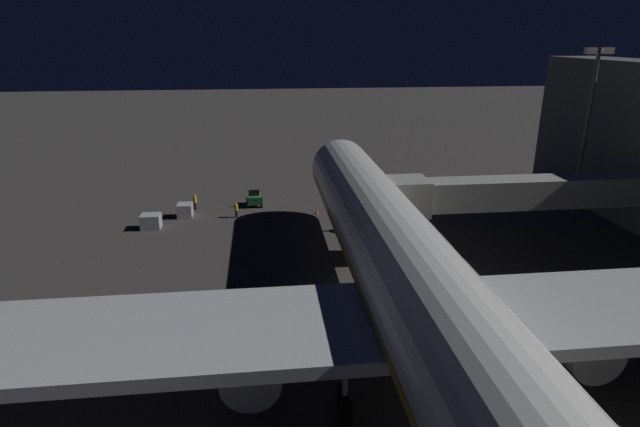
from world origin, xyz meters
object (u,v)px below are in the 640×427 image
object	(u,v)px
airliner_at_gate	(429,311)
baggage_tug_spare	(254,199)
jet_bridge	(507,193)
ground_crew_marshaller_fwd	(195,201)
baggage_container_near_belt	(185,210)
apron_floodlight_mast	(587,121)
traffic_cone_nose_port	(357,210)
baggage_container_mid_row	(151,221)
ground_crew_by_belt_loader	(236,209)
traffic_cone_nose_starboard	(317,211)

from	to	relation	value
airliner_at_gate	baggage_tug_spare	distance (m)	36.06
jet_bridge	ground_crew_marshaller_fwd	world-z (taller)	jet_bridge
airliner_at_gate	ground_crew_marshaller_fwd	xyz separation A→B (m)	(15.47, -33.91, -4.48)
airliner_at_gate	baggage_tug_spare	size ratio (longest dim) A/B	28.40
airliner_at_gate	jet_bridge	xyz separation A→B (m)	(-12.83, -18.35, 0.14)
airliner_at_gate	baggage_container_near_belt	xyz separation A→B (m)	(16.27, -31.57, -4.74)
apron_floodlight_mast	baggage_container_near_belt	distance (m)	42.95
traffic_cone_nose_port	jet_bridge	bearing A→B (deg)	130.22
ground_crew_marshaller_fwd	jet_bridge	bearing A→B (deg)	151.19
baggage_container_mid_row	ground_crew_by_belt_loader	bearing A→B (deg)	-164.48
ground_crew_marshaller_fwd	traffic_cone_nose_starboard	size ratio (longest dim) A/B	3.24
baggage_container_mid_row	traffic_cone_nose_starboard	world-z (taller)	baggage_container_mid_row
traffic_cone_nose_starboard	traffic_cone_nose_port	bearing A→B (deg)	180.00
apron_floodlight_mast	ground_crew_marshaller_fwd	distance (m)	42.39
jet_bridge	ground_crew_by_belt_loader	size ratio (longest dim) A/B	14.03
baggage_tug_spare	jet_bridge	bearing A→B (deg)	143.23
apron_floodlight_mast	ground_crew_marshaller_fwd	bearing A→B (deg)	-8.31
apron_floodlight_mast	baggage_tug_spare	size ratio (longest dim) A/B	7.60
airliner_at_gate	apron_floodlight_mast	size ratio (longest dim) A/B	3.74
baggage_container_mid_row	traffic_cone_nose_port	world-z (taller)	baggage_container_mid_row
airliner_at_gate	baggage_tug_spare	bearing A→B (deg)	-75.51
jet_bridge	ground_crew_marshaller_fwd	xyz separation A→B (m)	(28.30, -15.56, -4.62)
baggage_tug_spare	ground_crew_by_belt_loader	world-z (taller)	baggage_tug_spare
apron_floodlight_mast	traffic_cone_nose_starboard	xyz separation A→B (m)	(27.70, -2.99, -9.77)
ground_crew_marshaller_fwd	traffic_cone_nose_port	world-z (taller)	ground_crew_marshaller_fwd
apron_floodlight_mast	ground_crew_by_belt_loader	bearing A→B (deg)	-4.42
traffic_cone_nose_starboard	baggage_container_mid_row	bearing A→B (deg)	8.40
baggage_container_near_belt	ground_crew_marshaller_fwd	distance (m)	2.48
traffic_cone_nose_port	apron_floodlight_mast	bearing A→B (deg)	172.69
ground_crew_by_belt_loader	ground_crew_marshaller_fwd	xyz separation A→B (m)	(4.65, -3.18, 0.03)
baggage_tug_spare	ground_crew_marshaller_fwd	size ratio (longest dim) A/B	1.27
airliner_at_gate	traffic_cone_nose_starboard	distance (m)	31.42
airliner_at_gate	ground_crew_by_belt_loader	distance (m)	32.89
baggage_tug_spare	baggage_container_near_belt	xyz separation A→B (m)	(7.32, 3.05, -0.06)
baggage_container_near_belt	ground_crew_by_belt_loader	distance (m)	5.51
airliner_at_gate	ground_crew_by_belt_loader	xyz separation A→B (m)	(10.82, -30.73, -4.51)
jet_bridge	baggage_container_near_belt	bearing A→B (deg)	-24.44
baggage_tug_spare	traffic_cone_nose_port	world-z (taller)	baggage_tug_spare
traffic_cone_nose_port	baggage_tug_spare	bearing A→B (deg)	-18.39
baggage_tug_spare	traffic_cone_nose_port	size ratio (longest dim) A/B	4.12
airliner_at_gate	ground_crew_marshaller_fwd	bearing A→B (deg)	-65.48
apron_floodlight_mast	traffic_cone_nose_starboard	distance (m)	29.52
baggage_container_near_belt	ground_crew_by_belt_loader	world-z (taller)	ground_crew_by_belt_loader
ground_crew_by_belt_loader	traffic_cone_nose_port	xyz separation A→B (m)	(-13.02, -0.18, -0.67)
ground_crew_marshaller_fwd	traffic_cone_nose_starboard	distance (m)	13.62
ground_crew_marshaller_fwd	traffic_cone_nose_starboard	xyz separation A→B (m)	(-13.27, 2.99, -0.70)
airliner_at_gate	baggage_tug_spare	world-z (taller)	airliner_at_gate
ground_crew_by_belt_loader	traffic_cone_nose_starboard	xyz separation A→B (m)	(-8.62, -0.18, -0.67)
jet_bridge	traffic_cone_nose_starboard	world-z (taller)	jet_bridge
baggage_container_near_belt	ground_crew_marshaller_fwd	size ratio (longest dim) A/B	0.94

